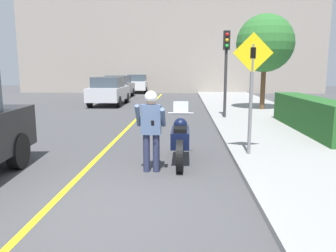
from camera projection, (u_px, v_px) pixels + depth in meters
ground_plane at (87, 208)px, 5.00m from camera, size 80.00×80.00×0.00m
sidewalk_curb at (310, 147)px, 8.67m from camera, size 4.40×44.00×0.11m
road_center_line at (123, 133)px, 10.93m from camera, size 0.12×36.00×0.01m
building_backdrop at (170, 47)px, 29.88m from camera, size 28.00×1.20×8.41m
motorcycle at (180, 139)px, 7.45m from camera, size 0.62×2.29×1.32m
person_biker at (151, 123)px, 6.60m from camera, size 0.59×0.46×1.67m
crossing_sign at (252, 82)px, 7.49m from camera, size 0.91×0.08×2.80m
traffic_light at (226, 58)px, 13.39m from camera, size 0.26×0.30×3.53m
hedge_row at (310, 114)px, 10.77m from camera, size 0.90×5.46×1.07m
street_tree at (265, 43)px, 16.21m from camera, size 2.84×2.84×4.70m
parked_car_silver at (109, 91)px, 19.58m from camera, size 1.88×4.20×1.68m
parked_car_grey at (119, 86)px, 24.86m from camera, size 1.88×4.20×1.68m
parked_car_white at (138, 83)px, 30.35m from camera, size 1.88×4.20×1.68m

